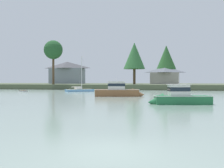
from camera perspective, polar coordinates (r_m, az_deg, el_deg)
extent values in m
plane|color=gray|center=(10.95, -0.36, -12.95)|extent=(497.20, 497.20, 0.00)
cube|color=#4C563D|center=(97.79, 10.62, -0.41)|extent=(223.74, 42.14, 1.43)
cube|color=#236B3D|center=(32.63, 13.71, -3.50)|extent=(6.27, 3.38, 1.42)
cone|color=#236B3D|center=(32.08, 8.52, -3.56)|extent=(2.03, 2.30, 2.01)
cube|color=silver|center=(32.58, 13.71, -2.30)|extent=(6.40, 3.49, 0.05)
cube|color=silver|center=(32.46, 12.97, -1.20)|extent=(2.41, 2.17, 1.20)
cube|color=#19232D|center=(32.46, 12.98, -0.98)|extent=(2.45, 2.21, 0.43)
cube|color=beige|center=(32.45, 12.98, -0.08)|extent=(2.71, 2.50, 0.06)
cylinder|color=silver|center=(32.44, 12.98, 0.93)|extent=(0.03, 0.03, 1.08)
cube|color=#669ECC|center=(67.35, -6.39, -1.44)|extent=(6.14, 5.78, 0.93)
cube|color=#CCB78E|center=(67.34, -6.39, -1.03)|extent=(5.69, 5.35, 0.04)
cube|color=silver|center=(67.20, -6.65, -0.85)|extent=(1.88, 1.87, 0.39)
cylinder|color=silver|center=(67.54, -5.99, 2.23)|extent=(0.13, 0.13, 7.63)
cylinder|color=silver|center=(67.01, -7.01, -0.60)|extent=(2.02, 1.83, 0.10)
cylinder|color=silver|center=(67.01, -7.01, -0.55)|extent=(1.85, 1.68, 0.14)
cylinder|color=#999999|center=(68.08, -4.98, 2.20)|extent=(1.97, 1.77, 7.58)
cube|color=white|center=(68.51, -17.12, -1.41)|extent=(2.78, 2.71, 0.49)
cube|color=brown|center=(68.50, -17.12, -1.20)|extent=(2.92, 2.85, 0.05)
cube|color=tan|center=(68.50, -17.12, -1.24)|extent=(0.73, 0.77, 0.03)
cube|color=#B2231E|center=(43.55, 12.91, -2.57)|extent=(3.12, 4.13, 0.53)
cube|color=#C6B289|center=(43.53, 12.91, -2.22)|extent=(3.31, 4.32, 0.05)
cube|color=tan|center=(43.54, 12.91, -2.27)|extent=(1.37, 0.70, 0.03)
cube|color=brown|center=(47.31, 0.95, -2.13)|extent=(7.43, 3.81, 1.75)
cone|color=brown|center=(47.54, 5.23, -2.11)|extent=(2.40, 2.47, 2.09)
cube|color=silver|center=(47.27, 0.95, -1.10)|extent=(7.59, 3.94, 0.05)
cube|color=silver|center=(47.26, 0.85, -0.31)|extent=(3.06, 2.40, 1.25)
cube|color=#19232D|center=(47.25, 0.85, -0.15)|extent=(3.12, 2.45, 0.45)
cube|color=beige|center=(47.25, 0.85, 0.49)|extent=(3.44, 2.76, 0.06)
cylinder|color=silver|center=(47.25, 0.85, 1.08)|extent=(0.03, 0.03, 0.91)
sphere|color=white|center=(55.21, 13.64, -1.92)|extent=(0.45, 0.45, 0.45)
torus|color=#333338|center=(55.20, 13.64, -1.65)|extent=(0.12, 0.12, 0.02)
cylinder|color=brown|center=(87.23, -11.48, 2.87)|extent=(0.66, 0.66, 8.97)
sphere|color=#235128|center=(87.64, -11.49, 6.62)|extent=(5.55, 5.55, 5.55)
cylinder|color=brown|center=(90.96, 4.41, 2.47)|extent=(0.81, 0.81, 7.93)
cone|color=#336B38|center=(91.25, 4.42, 5.58)|extent=(6.77, 6.77, 8.28)
cylinder|color=brown|center=(96.99, 10.63, 2.36)|extent=(0.76, 0.76, 7.98)
cone|color=#2D602D|center=(97.25, 10.64, 5.18)|extent=(6.45, 6.45, 7.88)
cube|color=#9E998E|center=(95.02, 10.34, 1.11)|extent=(8.96, 7.44, 3.71)
pyramid|color=#565B66|center=(95.08, 10.35, 2.79)|extent=(9.68, 8.03, 1.87)
cube|color=gray|center=(109.56, -8.81, 1.58)|extent=(12.00, 6.80, 5.72)
pyramid|color=#47474C|center=(109.70, -8.81, 3.72)|extent=(12.96, 7.34, 2.46)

